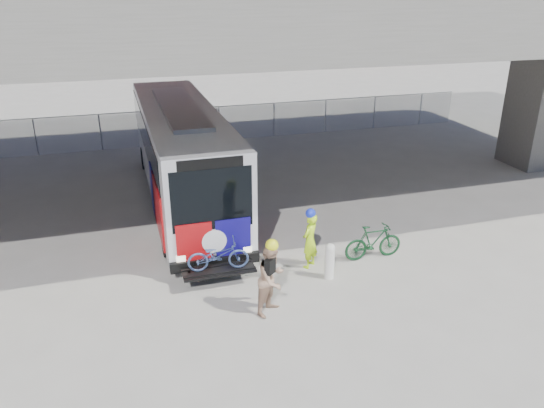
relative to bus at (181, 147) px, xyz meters
name	(u,v)px	position (x,y,z in m)	size (l,w,h in m)	color
ground	(265,239)	(2.00, -4.23, -2.11)	(160.00, 160.00, 0.00)	#9E9991
bus	(181,147)	(0.00, 0.00, 0.00)	(2.67, 12.93, 3.69)	silver
overpass	(232,21)	(2.00, -0.23, 4.44)	(40.00, 16.00, 7.95)	#605E59
chainlink_fence	(200,115)	(2.00, 7.77, -0.69)	(30.00, 0.06, 30.00)	gray
brick_buildings	(153,6)	(3.23, 44.00, 3.31)	(54.00, 22.00, 12.00)	brown
bollard	(330,260)	(3.06, -7.12, -1.53)	(0.28, 0.28, 1.08)	beige
cyclist_hivis	(310,239)	(2.76, -6.33, -1.22)	(0.73, 0.71, 1.85)	#C4FF1A
cyclist_tan	(272,278)	(1.02, -8.24, -1.15)	(1.15, 1.12, 2.04)	tan
bike_parked	(373,242)	(4.77, -6.42, -1.56)	(0.52, 1.83, 1.10)	#154323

